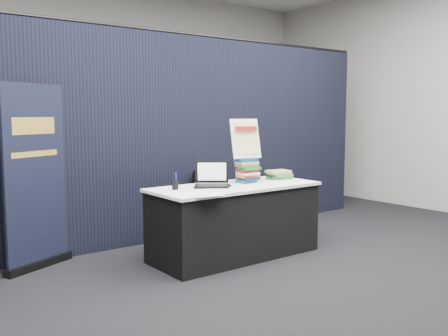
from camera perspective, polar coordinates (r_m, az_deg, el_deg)
floor at (r=4.91m, az=5.35°, el=-11.40°), size 8.00×8.00×0.00m
wall_back at (r=8.09m, az=-14.34°, el=7.92°), size 8.00×0.02×3.50m
drape_partition at (r=5.96m, az=-5.05°, el=3.46°), size 6.00×0.08×2.40m
display_table at (r=5.22m, az=1.26°, el=-6.04°), size 1.80×0.75×0.75m
laptop at (r=5.05m, az=-1.73°, el=-1.46°), size 0.42×0.45×0.26m
mouse at (r=5.02m, az=0.44°, el=-2.01°), size 0.07×0.11×0.03m
brochure_left at (r=4.60m, az=-4.22°, el=-2.97°), size 0.34×0.25×0.00m
brochure_mid at (r=4.53m, az=-1.93°, el=-3.10°), size 0.31×0.24×0.00m
brochure_right at (r=4.85m, az=0.06°, el=-2.48°), size 0.39×0.33×0.00m
pen_cup at (r=4.87m, az=-5.60°, el=-1.99°), size 0.07×0.07×0.08m
book_stack_tall at (r=5.34m, az=2.67°, el=-0.31°), size 0.22×0.17×0.26m
book_stack_short at (r=5.67m, az=6.31°, el=-0.75°), size 0.26×0.22×0.10m
info_sign at (r=5.34m, az=2.47°, el=3.33°), size 0.34×0.20×0.44m
pullup_banner at (r=5.10m, az=-20.70°, el=-2.08°), size 0.73×0.40×1.77m
stacking_chair at (r=6.02m, az=-1.41°, el=-3.68°), size 0.41×0.41×0.81m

